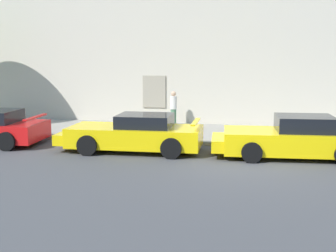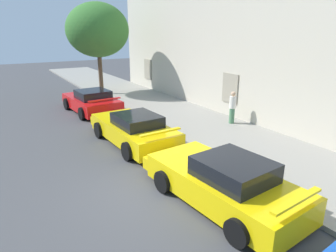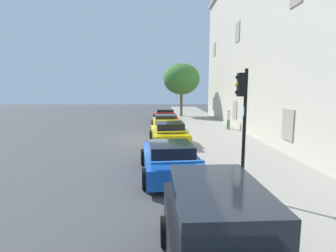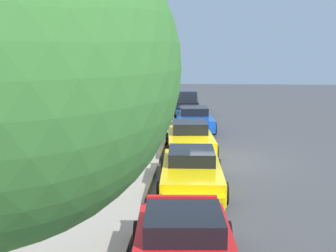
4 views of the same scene
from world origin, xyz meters
name	(u,v)px [view 1 (image 1 of 4)]	position (x,y,z in m)	size (l,w,h in m)	color
ground_plane	(247,164)	(0.00, 0.00, 0.00)	(80.00, 80.00, 0.00)	#444447
sidewalk	(251,135)	(0.00, 4.72, 0.07)	(60.00, 4.46, 0.14)	gray
sportscar_yellow_flank	(131,134)	(-4.00, 1.10, 0.59)	(5.02, 2.28, 1.29)	yellow
sportscar_white_middle	(289,139)	(1.29, 1.26, 0.59)	(5.01, 2.46, 1.36)	yellow
pedestrian_admiring	(173,108)	(-3.50, 6.14, 0.94)	(0.40, 0.40, 1.55)	#4C7F59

